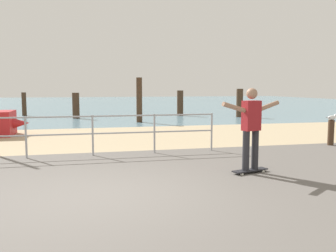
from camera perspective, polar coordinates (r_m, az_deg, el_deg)
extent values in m
cube|color=#605B56|center=(5.11, -8.48, -14.04)|extent=(24.00, 10.00, 0.04)
cube|color=tan|center=(12.91, -11.51, -1.85)|extent=(24.00, 6.00, 0.04)
cube|color=slate|center=(40.82, -12.80, 3.46)|extent=(72.00, 50.00, 0.04)
cylinder|color=#9EA0A5|center=(9.56, -21.26, -1.71)|extent=(0.05, 0.05, 1.05)
cylinder|color=#9EA0A5|center=(9.47, -11.65, -1.50)|extent=(0.05, 0.05, 1.05)
cylinder|color=#9EA0A5|center=(9.64, -2.13, -1.24)|extent=(0.05, 0.05, 1.05)
cylinder|color=#9EA0A5|center=(10.07, 6.81, -0.96)|extent=(0.05, 0.05, 1.05)
cone|color=#B21E23|center=(14.38, -22.96, 0.40)|extent=(1.11, 0.78, 0.77)
cube|color=black|center=(7.67, 12.66, -6.73)|extent=(0.82, 0.41, 0.02)
cylinder|color=silver|center=(7.92, 13.78, -6.66)|extent=(0.07, 0.05, 0.06)
cylinder|color=silver|center=(7.81, 14.59, -6.86)|extent=(0.07, 0.05, 0.06)
cylinder|color=silver|center=(7.55, 10.65, -7.20)|extent=(0.07, 0.05, 0.06)
cylinder|color=silver|center=(7.44, 11.45, -7.43)|extent=(0.07, 0.05, 0.06)
cylinder|color=#26262B|center=(7.67, 13.40, -3.61)|extent=(0.14, 0.14, 0.80)
cylinder|color=#26262B|center=(7.51, 12.05, -3.78)|extent=(0.14, 0.14, 0.80)
cube|color=maroon|center=(7.50, 12.86, 1.59)|extent=(0.40, 0.29, 0.60)
sphere|color=#9E755B|center=(7.48, 12.94, 4.95)|extent=(0.22, 0.22, 0.22)
cylinder|color=#9E755B|center=(7.80, 15.32, 3.00)|extent=(0.56, 0.24, 0.23)
cylinder|color=#9E755B|center=(7.20, 10.26, 2.89)|extent=(0.56, 0.24, 0.23)
cylinder|color=#422D1E|center=(11.99, 24.04, -0.99)|extent=(0.18, 0.18, 0.77)
ellipsoid|color=white|center=(11.94, 24.14, 1.19)|extent=(0.35, 0.23, 0.14)
sphere|color=white|center=(12.10, 24.65, 1.51)|extent=(0.09, 0.09, 0.09)
cube|color=slate|center=(11.81, 23.70, 1.21)|extent=(0.14, 0.11, 0.02)
cylinder|color=#422D1E|center=(23.92, -21.51, 3.17)|extent=(0.27, 0.27, 1.44)
cylinder|color=#422D1E|center=(21.04, -14.16, 3.08)|extent=(0.39, 0.39, 1.44)
cylinder|color=#422D1E|center=(18.15, -4.50, 4.03)|extent=(0.29, 0.29, 2.23)
cylinder|color=#422D1E|center=(22.40, 1.90, 3.57)|extent=(0.38, 0.38, 1.55)
cylinder|color=#422D1E|center=(21.72, 11.09, 3.53)|extent=(0.38, 0.38, 1.66)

